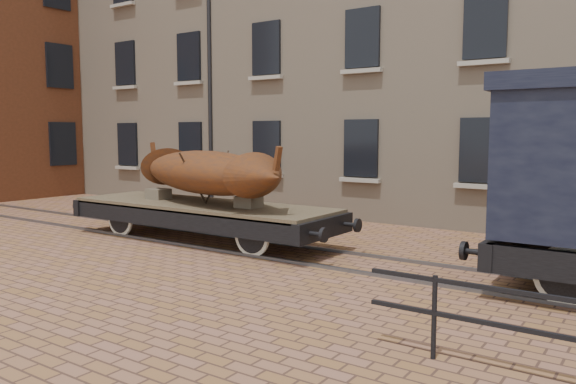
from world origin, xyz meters
The scene contains 4 objects.
ground centered at (0.00, 0.00, 0.00)m, with size 90.00×90.00×0.00m, color brown.
rail_track centered at (0.00, 0.00, 0.03)m, with size 30.00×1.52×0.06m.
flatcar_wagon centered at (-4.31, 0.00, 0.75)m, with size 7.96×2.16×1.20m.
iron_boat centered at (-4.14, 0.00, 1.71)m, with size 5.91×3.10×1.46m.
Camera 1 is at (5.21, -10.00, 2.64)m, focal length 35.00 mm.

